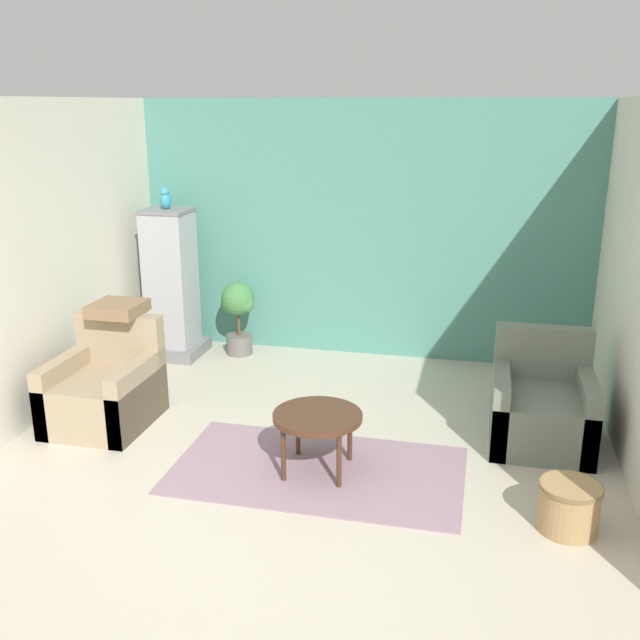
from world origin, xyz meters
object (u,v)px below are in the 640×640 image
Objects in this scene: parrot at (166,199)px; wicker_basket at (569,506)px; potted_plant at (238,310)px; coffee_table at (318,420)px; armchair_right at (541,409)px; armchair_left at (105,391)px; birdcage at (171,288)px.

parrot is 4.66m from wicker_basket.
parrot is at bearing -165.87° from potted_plant.
potted_plant is at bearing 14.13° from parrot.
potted_plant reaches higher than coffee_table.
armchair_right is 2.20× the size of wicker_basket.
coffee_table is 0.75× the size of armchair_left.
birdcage is 0.71m from potted_plant.
parrot reaches higher than wicker_basket.
coffee_table is 0.42× the size of birdcage.
birdcage is at bearing -90.00° from parrot.
parrot reaches higher than potted_plant.
parrot reaches higher than coffee_table.
armchair_left is (-1.88, 0.40, -0.13)m from coffee_table.
birdcage is at bearing -165.72° from potted_plant.
armchair_right is at bearing 28.64° from coffee_table.
coffee_table is 2.63m from potted_plant.
armchair_left is 3.80× the size of parrot.
armchair_right is at bearing 7.54° from armchair_left.
wicker_basket is (1.67, -0.36, -0.23)m from coffee_table.
armchair_left is 0.55× the size of birdcage.
parrot is at bearing 146.60° from wicker_basket.
birdcage is (-3.59, 1.22, 0.45)m from armchair_right.
parrot is at bearing 161.25° from armchair_right.
armchair_left is 1.09× the size of potted_plant.
coffee_table is at bearing -12.03° from armchair_left.
wicker_basket is at bearing -12.20° from coffee_table.
wicker_basket is (3.04, -2.60, -0.31)m from potted_plant.
parrot reaches higher than birdcage.
armchair_left reaches higher than coffee_table.
armchair_right is 3.82m from birdcage.
armchair_left is 2.15m from parrot.
armchair_right is at bearing -18.75° from parrot.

